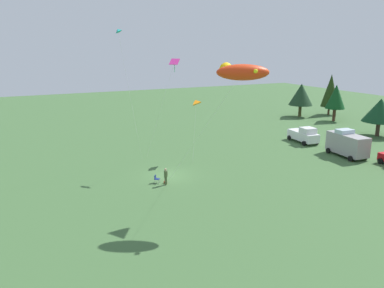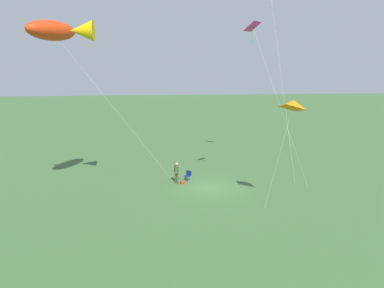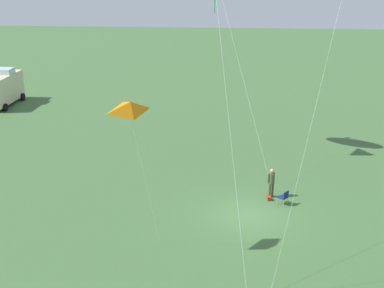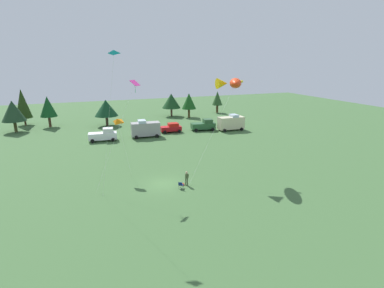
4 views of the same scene
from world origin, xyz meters
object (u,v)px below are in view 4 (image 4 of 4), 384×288
object	(u,v)px
car_red_sedan	(171,128)
kite_large_fish	(232,83)
folding_chair	(181,185)
kite_delta_teal	(113,53)
truck_white_pickup	(104,135)
kite_delta_orange	(117,121)
kite_diamond_rainbow	(134,86)
van_camper_beige	(231,123)
van_motorhome_grey	(145,129)
person_kite_flyer	(187,177)
truck_green_flatbed	(204,125)
backpack_on_grass	(183,184)

from	to	relation	value
car_red_sedan	kite_large_fish	xyz separation A→B (m)	(1.42, -22.94, 10.57)
folding_chair	car_red_sedan	bearing A→B (deg)	22.90
kite_delta_teal	truck_white_pickup	bearing A→B (deg)	89.51
truck_white_pickup	kite_delta_orange	xyz separation A→B (m)	(0.63, -17.77, 5.96)
kite_delta_teal	kite_diamond_rainbow	xyz separation A→B (m)	(2.58, 5.30, -3.48)
car_red_sedan	van_camper_beige	size ratio (longest dim) A/B	0.78
van_motorhome_grey	kite_diamond_rainbow	bearing A→B (deg)	79.93
van_camper_beige	folding_chair	bearing A→B (deg)	-127.01
van_motorhome_grey	kite_large_fish	bearing A→B (deg)	113.22
truck_white_pickup	kite_delta_teal	size ratio (longest dim) A/B	0.34
person_kite_flyer	car_red_sedan	xyz separation A→B (m)	(6.08, 26.45, -0.07)
truck_white_pickup	kite_diamond_rainbow	bearing A→B (deg)	-78.66
folding_chair	kite_delta_orange	world-z (taller)	kite_delta_orange
car_red_sedan	van_motorhome_grey	bearing A→B (deg)	-159.20
person_kite_flyer	truck_white_pickup	size ratio (longest dim) A/B	0.34
truck_green_flatbed	person_kite_flyer	bearing A→B (deg)	-109.91
folding_chair	kite_delta_teal	world-z (taller)	kite_delta_teal
car_red_sedan	kite_delta_teal	size ratio (longest dim) A/B	0.28
truck_white_pickup	car_red_sedan	world-z (taller)	truck_white_pickup
van_motorhome_grey	kite_diamond_rainbow	distance (m)	24.10
van_motorhome_grey	kite_large_fish	xyz separation A→B (m)	(7.21, -20.93, 9.88)
backpack_on_grass	car_red_sedan	size ratio (longest dim) A/B	0.08
truck_green_flatbed	kite_large_fish	world-z (taller)	kite_large_fish
van_motorhome_grey	backpack_on_grass	bearing A→B (deg)	92.49
car_red_sedan	kite_diamond_rainbow	distance (m)	27.95
person_kite_flyer	car_red_sedan	bearing A→B (deg)	37.16
backpack_on_grass	truck_green_flatbed	distance (m)	29.04
person_kite_flyer	backpack_on_grass	xyz separation A→B (m)	(-0.44, 0.12, -0.91)
kite_delta_orange	backpack_on_grass	bearing A→B (deg)	-45.31
van_motorhome_grey	truck_green_flatbed	world-z (taller)	van_motorhome_grey
truck_green_flatbed	kite_large_fish	xyz separation A→B (m)	(-5.54, -22.31, 10.42)
backpack_on_grass	kite_delta_teal	world-z (taller)	kite_delta_teal
folding_chair	van_camper_beige	xyz separation A→B (m)	(19.34, 24.44, 1.16)
van_motorhome_grey	kite_delta_orange	size ratio (longest dim) A/B	0.74
backpack_on_grass	kite_delta_orange	world-z (taller)	kite_delta_orange
car_red_sedan	van_camper_beige	xyz separation A→B (m)	(12.30, -2.66, 0.69)
backpack_on_grass	car_red_sedan	bearing A→B (deg)	76.09
truck_white_pickup	car_red_sedan	size ratio (longest dim) A/B	1.21
kite_large_fish	kite_diamond_rainbow	xyz separation A→B (m)	(-12.63, -0.38, 0.01)
car_red_sedan	kite_delta_teal	distance (m)	34.73
person_kite_flyer	kite_delta_orange	xyz separation A→B (m)	(-6.85, 6.61, 6.04)
truck_white_pickup	truck_green_flatbed	xyz separation A→B (m)	(20.52, 1.45, 0.00)
person_kite_flyer	folding_chair	size ratio (longest dim) A/B	2.12
car_red_sedan	kite_delta_teal	world-z (taller)	kite_delta_teal
van_motorhome_grey	folding_chair	bearing A→B (deg)	91.36
kite_delta_teal	car_red_sedan	bearing A→B (deg)	64.26
folding_chair	truck_white_pickup	world-z (taller)	truck_white_pickup
backpack_on_grass	truck_white_pickup	bearing A→B (deg)	106.19
folding_chair	truck_white_pickup	distance (m)	25.88
van_camper_beige	kite_large_fish	distance (m)	25.04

